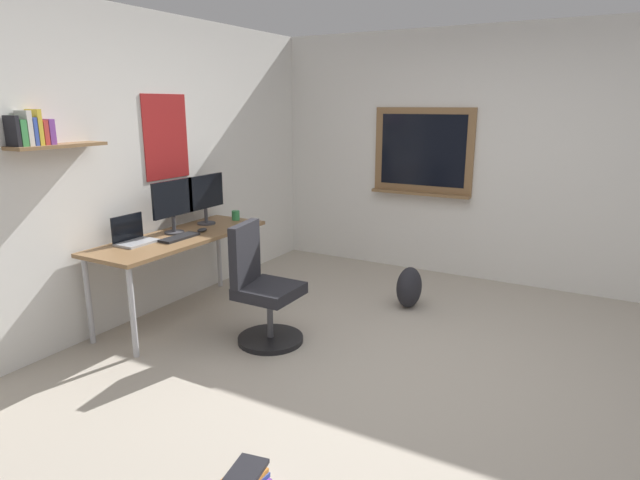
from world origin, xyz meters
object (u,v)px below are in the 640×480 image
computer_mouse (202,230)px  coffee_mug (236,215)px  desk (181,243)px  keyboard (180,237)px  backpack (409,287)px  office_chair (262,292)px  monitor_primary (173,203)px  laptop (133,237)px  monitor_secondary (206,196)px

computer_mouse → coffee_mug: size_ratio=1.13×
desk → computer_mouse: size_ratio=16.11×
keyboard → backpack: (1.27, -1.59, -0.56)m
office_chair → monitor_primary: 1.18m
laptop → computer_mouse: laptop is taller
monitor_primary → keyboard: bearing=-126.0°
monitor_primary → keyboard: size_ratio=1.25×
desk → coffee_mug: bearing=-2.0°
laptop → monitor_primary: size_ratio=0.67×
desk → coffee_mug: (0.74, -0.03, 0.12)m
office_chair → keyboard: (-0.00, 0.83, 0.34)m
monitor_secondary → keyboard: monitor_secondary is taller
keyboard → coffee_mug: bearing=3.5°
monitor_primary → coffee_mug: (0.70, -0.12, -0.22)m
office_chair → computer_mouse: office_chair is taller
desk → monitor_secondary: monitor_secondary is taller
office_chair → monitor_primary: bearing=83.1°
office_chair → coffee_mug: bearing=47.2°
computer_mouse → desk: bearing=158.9°
keyboard → computer_mouse: computer_mouse is taller
office_chair → monitor_primary: (0.12, 1.01, 0.60)m
computer_mouse → coffee_mug: coffee_mug is taller
monitor_secondary → keyboard: (-0.54, -0.17, -0.26)m
monitor_primary → monitor_secondary: 0.42m
laptop → backpack: size_ratio=0.81×
computer_mouse → coffee_mug: (0.54, 0.05, 0.03)m
coffee_mug → laptop: bearing=171.3°
office_chair → computer_mouse: bearing=71.6°
keyboard → coffee_mug: size_ratio=4.02×
coffee_mug → backpack: (0.45, -1.64, -0.59)m
computer_mouse → keyboard: bearing=180.0°
office_chair → laptop: laptop is taller
coffee_mug → monitor_secondary: bearing=156.1°
backpack → monitor_secondary: bearing=112.3°
monitor_primary → backpack: size_ratio=1.22×
laptop → monitor_secondary: (0.84, -0.05, 0.22)m
monitor_primary → backpack: 2.25m
office_chair → monitor_secondary: (0.54, 1.01, 0.60)m
office_chair → computer_mouse: (0.28, 0.83, 0.35)m
computer_mouse → coffee_mug: bearing=5.3°
desk → office_chair: bearing=-95.0°
monitor_secondary → computer_mouse: size_ratio=4.46×
office_chair → monitor_primary: size_ratio=2.05×
laptop → keyboard: laptop is taller
desk → computer_mouse: bearing=-21.1°
monitor_primary → computer_mouse: (0.15, -0.17, -0.25)m
monitor_secondary → coffee_mug: 0.38m
keyboard → computer_mouse: bearing=0.0°
keyboard → computer_mouse: 0.28m
office_chair → coffee_mug: size_ratio=10.33×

